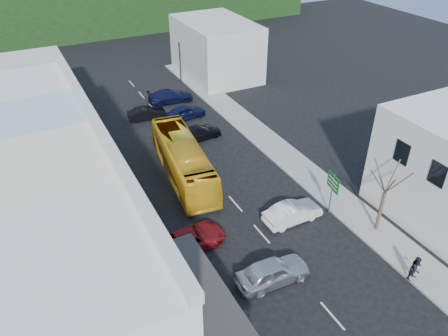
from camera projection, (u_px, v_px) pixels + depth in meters
ground at (262, 234)px, 31.41m from camera, size 120.00×120.00×0.00m
sidewalk_left at (121, 188)px, 36.02m from camera, size 3.00×52.00×0.15m
sidewalk_right at (275, 147)px, 41.71m from camera, size 3.00×52.00×0.15m
shopfront_row at (59, 199)px, 28.25m from camera, size 8.25×30.00×8.00m
distant_block_left at (31, 92)px, 45.47m from camera, size 8.00×10.00×6.00m
distant_block_right at (216, 49)px, 56.18m from camera, size 8.00×12.00×7.00m
bus at (183, 161)px, 36.89m from camera, size 3.83×11.81×3.10m
car_silver at (273, 273)px, 27.29m from camera, size 4.45×1.93×1.40m
car_white at (293, 213)px, 32.29m from camera, size 4.45×1.92×1.40m
car_red at (191, 239)px, 29.96m from camera, size 4.70×2.15×1.40m
car_black_near at (198, 133)px, 42.86m from camera, size 4.71×2.44×1.40m
car_navy_mid at (185, 113)px, 46.66m from camera, size 4.60×2.37×1.40m
car_black_far at (147, 113)px, 46.58m from camera, size 4.57×2.27×1.40m
car_navy_far at (171, 96)px, 50.28m from camera, size 4.62×2.17×1.40m
pedestrian_left at (146, 260)px, 27.83m from camera, size 0.42×0.61×1.70m
pedestrian_right at (416, 269)px, 27.19m from camera, size 0.74×0.50×1.70m
direction_sign at (331, 194)px, 32.46m from camera, size 0.75×1.67×3.56m
street_tree at (385, 193)px, 29.94m from camera, size 2.48×2.48×6.73m
traffic_signal at (180, 62)px, 54.42m from camera, size 0.82×1.19×5.21m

